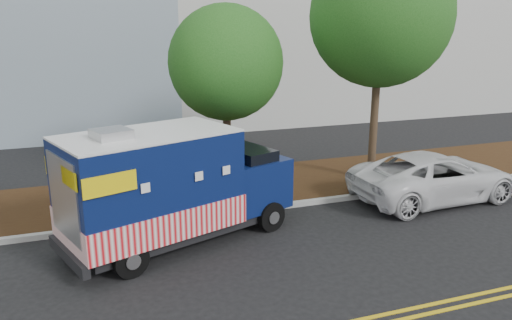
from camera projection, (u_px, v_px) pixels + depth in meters
name	position (u px, v px, depth m)	size (l,w,h in m)	color
ground	(197.00, 240.00, 12.65)	(120.00, 120.00, 0.00)	black
curb	(186.00, 218.00, 13.90)	(120.00, 0.18, 0.15)	#9E9E99
mulch_strip	(173.00, 194.00, 15.81)	(120.00, 4.00, 0.15)	black
tree_b	(226.00, 63.00, 15.51)	(3.60, 3.60, 5.93)	#38281C
tree_c	(381.00, 16.00, 15.79)	(4.53, 4.53, 7.81)	#38281C
food_truck	(170.00, 190.00, 12.15)	(6.20, 3.94, 3.09)	black
white_car	(435.00, 177.00, 15.39)	(2.46, 5.33, 1.48)	silver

